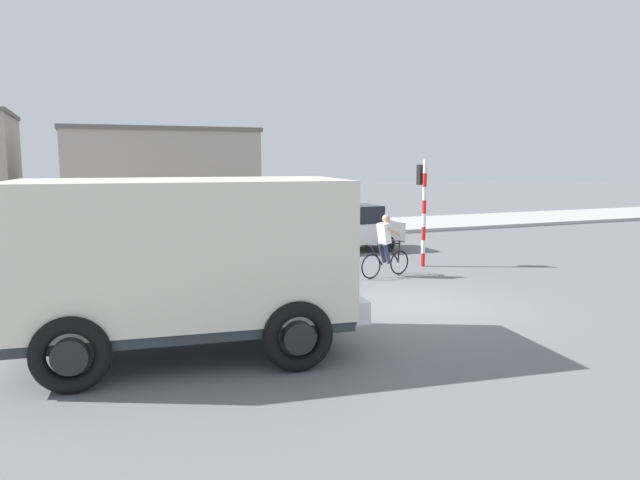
{
  "coord_description": "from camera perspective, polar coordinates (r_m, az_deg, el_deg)",
  "views": [
    {
      "loc": [
        -6.69,
        -11.09,
        3.24
      ],
      "look_at": [
        -1.14,
        2.5,
        1.2
      ],
      "focal_mm": 33.1,
      "sensor_mm": 36.0,
      "label": 1
    }
  ],
  "objects": [
    {
      "name": "car_white_mid",
      "position": [
        20.99,
        -10.6,
        1.14
      ],
      "size": [
        4.3,
        2.66,
        1.6
      ],
      "color": "white",
      "rests_on": "ground"
    },
    {
      "name": "ground_plane",
      "position": [
        13.35,
        8.68,
        -6.23
      ],
      "size": [
        120.0,
        120.0,
        0.0
      ],
      "primitive_type": "plane",
      "color": "slate"
    },
    {
      "name": "pedestrian_near_kerb",
      "position": [
        19.9,
        -19.71,
        0.53
      ],
      "size": [
        0.34,
        0.22,
        1.62
      ],
      "color": "#2D334C",
      "rests_on": "ground"
    },
    {
      "name": "traffic_light_pole",
      "position": [
        17.93,
        9.92,
        4.04
      ],
      "size": [
        0.24,
        0.43,
        3.2
      ],
      "color": "red",
      "rests_on": "ground"
    },
    {
      "name": "car_red_near",
      "position": [
        20.7,
        2.4,
        1.18
      ],
      "size": [
        4.01,
        1.89,
        1.6
      ],
      "color": "white",
      "rests_on": "ground"
    },
    {
      "name": "cyclist",
      "position": [
        16.25,
        6.34,
        -0.55
      ],
      "size": [
        1.69,
        0.59,
        1.72
      ],
      "color": "black",
      "rests_on": "ground"
    },
    {
      "name": "truck_foreground",
      "position": [
        9.86,
        -12.87,
        -1.46
      ],
      "size": [
        5.67,
        3.29,
        2.9
      ],
      "color": "silver",
      "rests_on": "ground"
    },
    {
      "name": "sidewalk_far",
      "position": [
        25.7,
        -6.95,
        0.79
      ],
      "size": [
        80.0,
        5.0,
        0.16
      ],
      "primitive_type": "cube",
      "color": "#ADADA8",
      "rests_on": "ground"
    },
    {
      "name": "building_mid_block",
      "position": [
        30.41,
        -15.34,
        5.93
      ],
      "size": [
        8.98,
        6.15,
        4.67
      ],
      "color": "#9E9389",
      "rests_on": "ground"
    }
  ]
}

